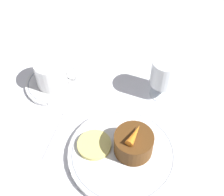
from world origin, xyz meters
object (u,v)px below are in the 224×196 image
dinner_plate (123,154)px  wine_glass (165,74)px  coffee_cup (52,72)px  dessert_cake (134,141)px  fork (62,120)px

dinner_plate → wine_glass: size_ratio=2.10×
wine_glass → coffee_cup: bearing=-169.3°
coffee_cup → dessert_cake: coffee_cup is taller
dinner_plate → fork: (-0.15, 0.05, -0.01)m
fork → dessert_cake: bearing=-10.1°
dinner_plate → coffee_cup: bearing=146.5°
dinner_plate → wine_glass: bearing=77.0°
wine_glass → dinner_plate: bearing=-103.0°
dessert_cake → fork: bearing=169.9°
coffee_cup → fork: 0.12m
dessert_cake → wine_glass: bearing=81.7°
dessert_cake → dinner_plate: bearing=-137.5°
dinner_plate → wine_glass: (0.04, 0.19, 0.06)m
dinner_plate → coffee_cup: coffee_cup is taller
fork → coffee_cup: bearing=122.9°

